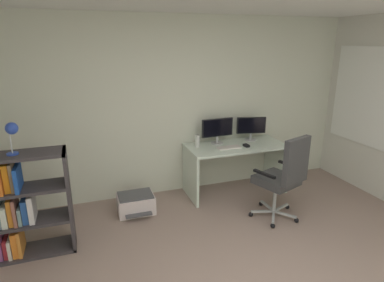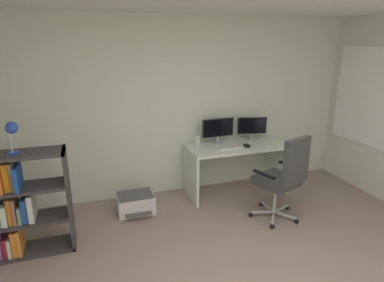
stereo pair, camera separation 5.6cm
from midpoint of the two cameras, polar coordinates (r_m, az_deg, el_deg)
name	(u,v)px [view 2 (the right image)]	position (r m, az deg, el deg)	size (l,w,h in m)	color
wall_back	(174,107)	(4.76, -2.81, 5.90)	(5.43, 0.10, 2.56)	silver
window_pane	(379,99)	(5.33, 30.08, 6.38)	(0.01, 1.49, 1.34)	white
window_frame	(378,99)	(5.33, 30.03, 6.38)	(0.02, 1.57, 1.42)	white
desk	(236,158)	(4.88, 8.04, -2.90)	(1.45, 0.66, 0.74)	silver
monitor_main	(218,129)	(4.80, 4.89, 2.12)	(0.49, 0.18, 0.38)	#B2B5B7
monitor_secondary	(252,127)	(5.04, 10.74, 2.44)	(0.44, 0.18, 0.36)	#B2B5B7
keyboard	(229,148)	(4.66, 6.87, -1.17)	(0.34, 0.13, 0.02)	silver
computer_mouse	(247,146)	(4.76, 9.87, -0.81)	(0.06, 0.10, 0.03)	black
desktop_speaker	(198,141)	(4.68, 1.35, 0.00)	(0.07, 0.07, 0.17)	silver
office_chair	(284,175)	(4.20, 16.10, -5.76)	(0.63, 0.68, 1.12)	#B7BABC
bookshelf	(20,205)	(3.88, -27.41, -9.87)	(0.80, 0.34, 1.13)	#373236
desk_lamp	(12,131)	(3.61, -28.55, 1.59)	(0.14, 0.12, 0.32)	#2845B1
printer	(136,203)	(4.49, -9.40, -10.62)	(0.48, 0.43, 0.26)	silver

